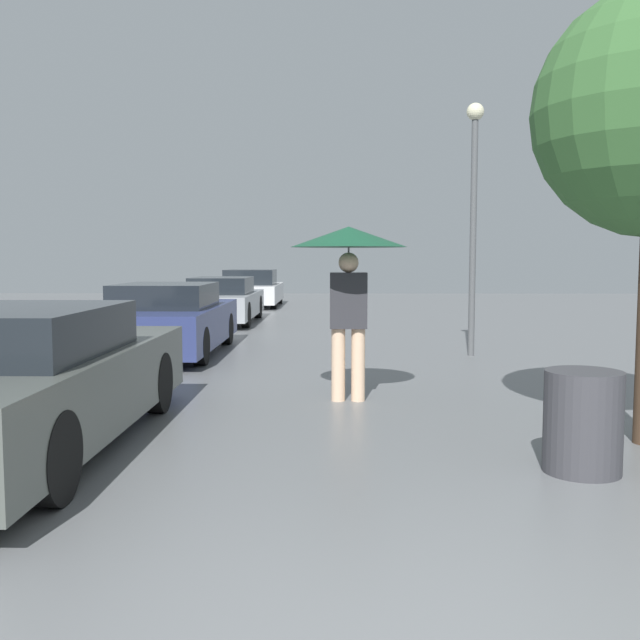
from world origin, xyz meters
The scene contains 7 objects.
pedestrian centered at (-0.36, 5.64, 1.63)m, with size 1.29×1.29×1.96m.
parked_car_nearest centered at (-3.10, 3.56, 0.58)m, with size 1.67×4.52×1.21m.
parked_car_second centered at (-3.28, 9.56, 0.56)m, with size 1.73×4.26×1.19m.
parked_car_third centered at (-3.25, 15.36, 0.54)m, with size 1.63×4.38×1.13m.
parked_car_farthest centered at (-3.22, 21.39, 0.56)m, with size 1.88×4.15×1.22m.
street_lamp centered at (1.77, 9.44, 2.63)m, with size 0.28×0.28×4.09m.
trash_bin centered at (1.34, 2.98, 0.39)m, with size 0.58×0.58×0.77m.
Camera 1 is at (-0.55, -2.30, 1.61)m, focal length 40.00 mm.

